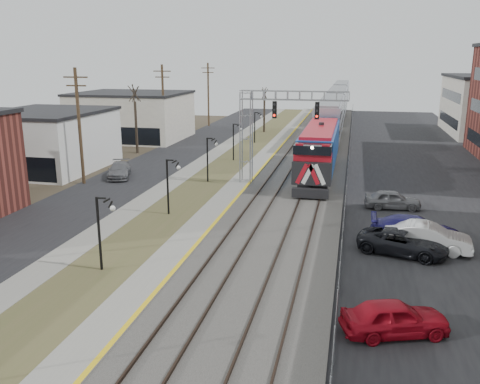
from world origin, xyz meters
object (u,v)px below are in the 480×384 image
(car_lot_a, at_px, (395,319))
(car_lot_b, at_px, (427,238))
(train, at_px, (335,109))
(signal_gantry, at_px, (266,121))

(car_lot_a, distance_m, car_lot_b, 10.23)
(train, distance_m, car_lot_b, 53.84)
(signal_gantry, xyz_separation_m, car_lot_a, (9.26, -23.32, -4.86))
(train, height_order, car_lot_b, train)
(train, relative_size, car_lot_b, 17.70)
(signal_gantry, height_order, car_lot_a, signal_gantry)
(signal_gantry, bearing_deg, car_lot_b, -48.80)
(car_lot_a, height_order, car_lot_b, car_lot_b)
(signal_gantry, relative_size, car_lot_a, 2.11)
(car_lot_a, bearing_deg, signal_gantry, 2.71)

